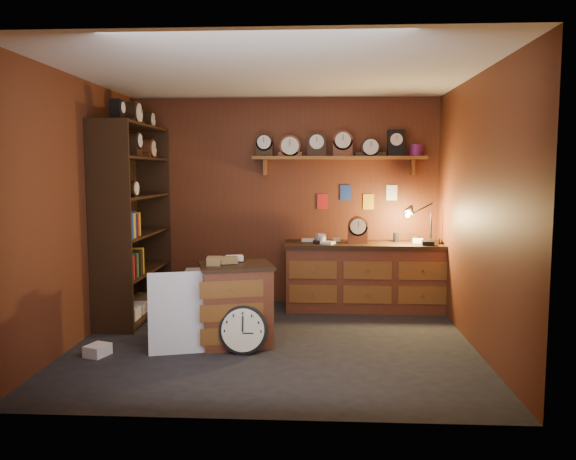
# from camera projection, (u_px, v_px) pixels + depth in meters

# --- Properties ---
(floor) EXTENTS (4.00, 4.00, 0.00)m
(floor) POSITION_uv_depth(u_px,v_px,m) (274.00, 342.00, 5.76)
(floor) COLOR black
(floor) RESTS_ON ground
(room_shell) EXTENTS (4.02, 3.62, 2.71)m
(room_shell) POSITION_uv_depth(u_px,v_px,m) (279.00, 174.00, 5.68)
(room_shell) COLOR #5E2B16
(room_shell) RESTS_ON ground
(shelving_unit) EXTENTS (0.47, 1.60, 2.58)m
(shelving_unit) POSITION_uv_depth(u_px,v_px,m) (131.00, 213.00, 6.70)
(shelving_unit) COLOR black
(shelving_unit) RESTS_ON ground
(workbench) EXTENTS (2.05, 0.66, 1.36)m
(workbench) POSITION_uv_depth(u_px,v_px,m) (366.00, 272.00, 7.12)
(workbench) COLOR brown
(workbench) RESTS_ON ground
(low_cabinet) EXTENTS (0.85, 0.77, 0.91)m
(low_cabinet) POSITION_uv_depth(u_px,v_px,m) (236.00, 301.00, 5.68)
(low_cabinet) COLOR brown
(low_cabinet) RESTS_ON ground
(big_round_clock) EXTENTS (0.47, 0.16, 0.47)m
(big_round_clock) POSITION_uv_depth(u_px,v_px,m) (243.00, 330.00, 5.39)
(big_round_clock) COLOR black
(big_round_clock) RESTS_ON ground
(white_panel) EXTENTS (0.62, 0.32, 0.79)m
(white_panel) POSITION_uv_depth(u_px,v_px,m) (181.00, 352.00, 5.46)
(white_panel) COLOR silver
(white_panel) RESTS_ON ground
(mini_fridge) EXTENTS (0.56, 0.58, 0.51)m
(mini_fridge) POSITION_uv_depth(u_px,v_px,m) (205.00, 291.00, 7.02)
(mini_fridge) COLOR silver
(mini_fridge) RESTS_ON ground
(floor_box_a) EXTENTS (0.28, 0.26, 0.14)m
(floor_box_a) POSITION_uv_depth(u_px,v_px,m) (218.00, 326.00, 6.12)
(floor_box_a) COLOR olive
(floor_box_a) RESTS_ON ground
(floor_box_b) EXTENTS (0.24, 0.26, 0.11)m
(floor_box_b) POSITION_uv_depth(u_px,v_px,m) (97.00, 350.00, 5.34)
(floor_box_b) COLOR white
(floor_box_b) RESTS_ON ground
(floor_box_c) EXTENTS (0.33, 0.32, 0.19)m
(floor_box_c) POSITION_uv_depth(u_px,v_px,m) (184.00, 327.00, 5.99)
(floor_box_c) COLOR olive
(floor_box_c) RESTS_ON ground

